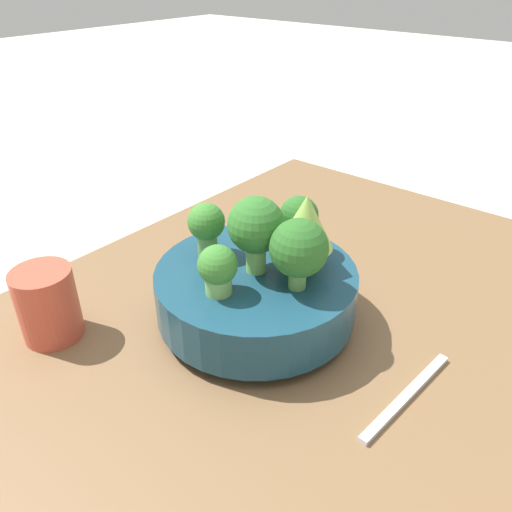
# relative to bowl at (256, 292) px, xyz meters

# --- Properties ---
(ground_plane) EXTENTS (6.00, 6.00, 0.00)m
(ground_plane) POSITION_rel_bowl_xyz_m (-0.04, -0.04, -0.09)
(ground_plane) COLOR beige
(table) EXTENTS (1.07, 0.68, 0.04)m
(table) POSITION_rel_bowl_xyz_m (-0.04, -0.04, -0.06)
(table) COLOR brown
(table) RESTS_ON ground_plane
(bowl) EXTENTS (0.24, 0.24, 0.07)m
(bowl) POSITION_rel_bowl_xyz_m (0.00, 0.00, 0.00)
(bowl) COLOR navy
(bowl) RESTS_ON table
(broccoli_floret_front) EXTENTS (0.06, 0.06, 0.08)m
(broccoli_floret_front) POSITION_rel_bowl_xyz_m (0.00, -0.06, 0.08)
(broccoli_floret_front) COLOR #609347
(broccoli_floret_front) RESTS_ON bowl
(broccoli_floret_right) EXTENTS (0.05, 0.05, 0.07)m
(broccoli_floret_right) POSITION_rel_bowl_xyz_m (0.07, -0.01, 0.08)
(broccoli_floret_right) COLOR #6BA34C
(broccoli_floret_right) RESTS_ON bowl
(romanesco_piece_near) EXTENTS (0.07, 0.07, 0.09)m
(romanesco_piece_near) POSITION_rel_bowl_xyz_m (0.04, -0.04, 0.09)
(romanesco_piece_near) COLOR #609347
(romanesco_piece_near) RESTS_ON bowl
(broccoli_floret_center) EXTENTS (0.07, 0.07, 0.09)m
(broccoli_floret_center) POSITION_rel_bowl_xyz_m (0.00, 0.00, 0.09)
(broccoli_floret_center) COLOR #7AB256
(broccoli_floret_center) RESTS_ON bowl
(broccoli_floret_left) EXTENTS (0.04, 0.04, 0.06)m
(broccoli_floret_left) POSITION_rel_bowl_xyz_m (-0.06, 0.00, 0.06)
(broccoli_floret_left) COLOR #7AB256
(broccoli_floret_left) RESTS_ON bowl
(broccoli_floret_back) EXTENTS (0.05, 0.05, 0.07)m
(broccoli_floret_back) POSITION_rel_bowl_xyz_m (-0.01, 0.07, 0.07)
(broccoli_floret_back) COLOR #609347
(broccoli_floret_back) RESTS_ON bowl
(cup) EXTENTS (0.07, 0.07, 0.09)m
(cup) POSITION_rel_bowl_xyz_m (-0.18, 0.17, 0.00)
(cup) COLOR #C64C38
(cup) RESTS_ON table
(fork) EXTENTS (0.16, 0.02, 0.01)m
(fork) POSITION_rel_bowl_xyz_m (-0.00, -0.20, -0.04)
(fork) COLOR silver
(fork) RESTS_ON table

